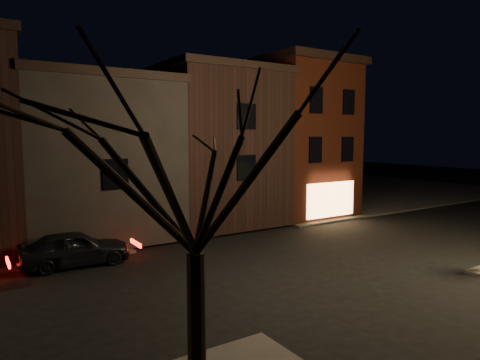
# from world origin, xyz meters

# --- Properties ---
(ground) EXTENTS (120.00, 120.00, 0.00)m
(ground) POSITION_xyz_m (0.00, 0.00, 0.00)
(ground) COLOR black
(ground) RESTS_ON ground
(sidewalk_far_right) EXTENTS (30.00, 30.00, 0.12)m
(sidewalk_far_right) POSITION_xyz_m (20.00, 20.00, 0.06)
(sidewalk_far_right) COLOR #2D2B28
(sidewalk_far_right) RESTS_ON ground
(corner_building) EXTENTS (6.50, 8.50, 10.50)m
(corner_building) POSITION_xyz_m (8.00, 9.47, 5.40)
(corner_building) COLOR #41160B
(corner_building) RESTS_ON ground
(row_building_a) EXTENTS (7.30, 10.30, 9.40)m
(row_building_a) POSITION_xyz_m (1.50, 10.50, 4.83)
(row_building_a) COLOR black
(row_building_a) RESTS_ON ground
(row_building_b) EXTENTS (7.80, 10.30, 8.40)m
(row_building_b) POSITION_xyz_m (-5.75, 10.50, 4.33)
(row_building_b) COLOR black
(row_building_b) RESTS_ON ground
(bare_tree_left) EXTENTS (5.60, 5.60, 7.50)m
(bare_tree_left) POSITION_xyz_m (-8.00, -7.00, 5.43)
(bare_tree_left) COLOR black
(bare_tree_left) RESTS_ON sidewalk_near_left
(parked_car_a) EXTENTS (4.52, 2.00, 1.51)m
(parked_car_a) POSITION_xyz_m (-7.84, 4.50, 0.76)
(parked_car_a) COLOR black
(parked_car_a) RESTS_ON ground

